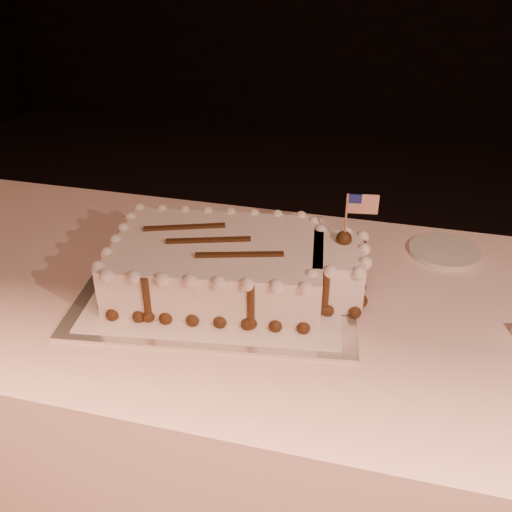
% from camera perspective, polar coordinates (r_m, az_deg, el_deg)
% --- Properties ---
extents(banquet_table, '(2.40, 0.80, 0.75)m').
position_cam_1_polar(banquet_table, '(1.44, 4.04, -16.64)').
color(banquet_table, '#FFD1C5').
rests_on(banquet_table, ground).
extents(cake_board, '(0.63, 0.51, 0.01)m').
position_cam_1_polar(cake_board, '(1.23, -3.62, -3.03)').
color(cake_board, silver).
rests_on(cake_board, banquet_table).
extents(doily, '(0.56, 0.46, 0.00)m').
position_cam_1_polar(doily, '(1.22, -3.63, -2.84)').
color(doily, white).
rests_on(doily, cake_board).
extents(sheet_cake, '(0.55, 0.36, 0.22)m').
position_cam_1_polar(sheet_cake, '(1.19, -2.27, -0.82)').
color(sheet_cake, white).
rests_on(sheet_cake, doily).
extents(side_plate, '(0.16, 0.16, 0.01)m').
position_cam_1_polar(side_plate, '(1.42, 18.30, 0.45)').
color(side_plate, silver).
rests_on(side_plate, banquet_table).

